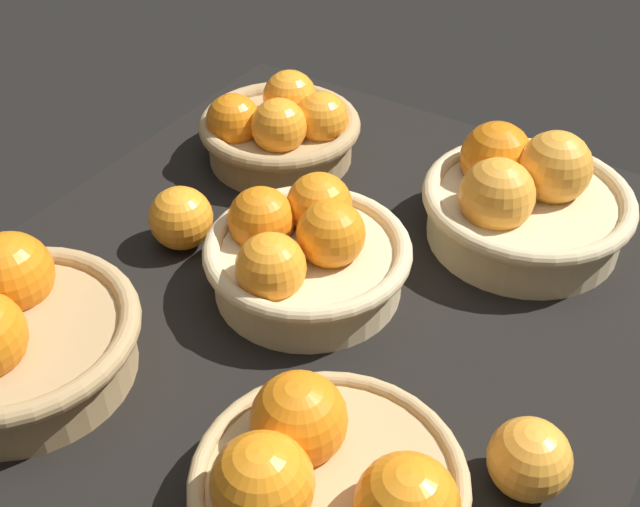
{
  "coord_description": "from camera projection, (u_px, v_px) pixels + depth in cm",
  "views": [
    {
      "loc": [
        -54.61,
        -35.13,
        62.59
      ],
      "look_at": [
        2.6,
        0.52,
        7.0
      ],
      "focal_mm": 46.34,
      "sensor_mm": 36.0,
      "label": 1
    }
  ],
  "objects": [
    {
      "name": "basket_far_left",
      "position": [
        14.0,
        335.0,
        0.77
      ],
      "size": [
        23.33,
        23.33,
        12.02
      ],
      "color": "tan",
      "rests_on": "market_tray"
    },
    {
      "name": "basket_near_right",
      "position": [
        523.0,
        200.0,
        0.93
      ],
      "size": [
        23.88,
        23.88,
        12.72
      ],
      "color": "#D3BC8C",
      "rests_on": "market_tray"
    },
    {
      "name": "basket_far_right",
      "position": [
        280.0,
        129.0,
        1.06
      ],
      "size": [
        20.84,
        20.84,
        11.0
      ],
      "color": "tan",
      "rests_on": "market_tray"
    },
    {
      "name": "basket_near_left",
      "position": [
        326.0,
        482.0,
        0.65
      ],
      "size": [
        22.58,
        22.58,
        10.37
      ],
      "color": "tan",
      "rests_on": "market_tray"
    },
    {
      "name": "loose_orange_front_gap",
      "position": [
        180.0,
        219.0,
        0.93
      ],
      "size": [
        7.29,
        7.29,
        7.29
      ],
      "primitive_type": "sphere",
      "color": "orange",
      "rests_on": "market_tray"
    },
    {
      "name": "basket_center",
      "position": [
        304.0,
        253.0,
        0.86
      ],
      "size": [
        21.97,
        21.97,
        11.27
      ],
      "color": "#D3BC8C",
      "rests_on": "market_tray"
    },
    {
      "name": "market_tray",
      "position": [
        311.0,
        307.0,
        0.89
      ],
      "size": [
        84.0,
        72.0,
        3.0
      ],
      "primitive_type": "cube",
      "color": "black",
      "rests_on": "ground"
    },
    {
      "name": "loose_orange_back_gap",
      "position": [
        529.0,
        459.0,
        0.68
      ],
      "size": [
        7.01,
        7.01,
        7.01
      ],
      "primitive_type": "sphere",
      "color": "#F49E33",
      "rests_on": "market_tray"
    }
  ]
}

